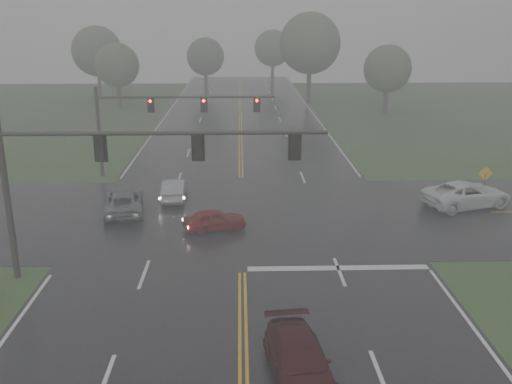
{
  "coord_description": "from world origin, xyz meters",
  "views": [
    {
      "loc": [
        -0.05,
        -9.92,
        11.39
      ],
      "look_at": [
        0.69,
        16.0,
        3.3
      ],
      "focal_mm": 40.0,
      "sensor_mm": 36.0,
      "label": 1
    }
  ],
  "objects_px": {
    "car_grey": "(125,213)",
    "sedan_silver": "(175,199)",
    "signal_gantry_far": "(154,113)",
    "signal_gantry_near": "(105,164)",
    "sedan_red": "(215,230)",
    "pickup_white": "(465,206)",
    "sedan_maroon": "(299,379)"
  },
  "relations": [
    {
      "from": "car_grey",
      "to": "sedan_silver",
      "type": "bearing_deg",
      "value": -145.72
    },
    {
      "from": "car_grey",
      "to": "signal_gantry_far",
      "type": "distance_m",
      "value": 9.49
    },
    {
      "from": "signal_gantry_near",
      "to": "signal_gantry_far",
      "type": "bearing_deg",
      "value": 91.17
    },
    {
      "from": "sedan_red",
      "to": "pickup_white",
      "type": "height_order",
      "value": "pickup_white"
    },
    {
      "from": "sedan_maroon",
      "to": "sedan_red",
      "type": "xyz_separation_m",
      "value": [
        -3.3,
        13.6,
        0.0
      ]
    },
    {
      "from": "pickup_white",
      "to": "signal_gantry_far",
      "type": "xyz_separation_m",
      "value": [
        -20.11,
        7.66,
        4.63
      ]
    },
    {
      "from": "signal_gantry_near",
      "to": "pickup_white",
      "type": "bearing_deg",
      "value": 25.09
    },
    {
      "from": "sedan_maroon",
      "to": "sedan_silver",
      "type": "height_order",
      "value": "sedan_maroon"
    },
    {
      "from": "sedan_maroon",
      "to": "sedan_red",
      "type": "relative_size",
      "value": 1.33
    },
    {
      "from": "sedan_red",
      "to": "car_grey",
      "type": "distance_m",
      "value": 6.32
    },
    {
      "from": "sedan_maroon",
      "to": "sedan_silver",
      "type": "distance_m",
      "value": 20.19
    },
    {
      "from": "car_grey",
      "to": "sedan_red",
      "type": "bearing_deg",
      "value": 141.92
    },
    {
      "from": "car_grey",
      "to": "signal_gantry_near",
      "type": "height_order",
      "value": "signal_gantry_near"
    },
    {
      "from": "car_grey",
      "to": "signal_gantry_far",
      "type": "relative_size",
      "value": 0.38
    },
    {
      "from": "sedan_maroon",
      "to": "pickup_white",
      "type": "distance_m",
      "value": 21.06
    },
    {
      "from": "sedan_maroon",
      "to": "signal_gantry_near",
      "type": "xyz_separation_m",
      "value": [
        -7.65,
        7.97,
        5.27
      ]
    },
    {
      "from": "sedan_red",
      "to": "sedan_maroon",
      "type": "bearing_deg",
      "value": 175.31
    },
    {
      "from": "sedan_maroon",
      "to": "pickup_white",
      "type": "height_order",
      "value": "pickup_white"
    },
    {
      "from": "sedan_maroon",
      "to": "sedan_red",
      "type": "height_order",
      "value": "sedan_maroon"
    },
    {
      "from": "pickup_white",
      "to": "signal_gantry_near",
      "type": "height_order",
      "value": "signal_gantry_near"
    },
    {
      "from": "sedan_silver",
      "to": "signal_gantry_near",
      "type": "relative_size",
      "value": 0.29
    },
    {
      "from": "car_grey",
      "to": "signal_gantry_near",
      "type": "relative_size",
      "value": 0.34
    },
    {
      "from": "sedan_silver",
      "to": "car_grey",
      "type": "distance_m",
      "value": 3.77
    },
    {
      "from": "sedan_red",
      "to": "sedan_silver",
      "type": "xyz_separation_m",
      "value": [
        -2.81,
        5.64,
        0.0
      ]
    },
    {
      "from": "sedan_maroon",
      "to": "signal_gantry_near",
      "type": "relative_size",
      "value": 0.33
    },
    {
      "from": "sedan_silver",
      "to": "pickup_white",
      "type": "distance_m",
      "value": 18.33
    },
    {
      "from": "sedan_maroon",
      "to": "signal_gantry_far",
      "type": "xyz_separation_m",
      "value": [
        -8.0,
        24.89,
        4.63
      ]
    },
    {
      "from": "sedan_maroon",
      "to": "signal_gantry_near",
      "type": "bearing_deg",
      "value": 127.14
    },
    {
      "from": "car_grey",
      "to": "pickup_white",
      "type": "height_order",
      "value": "pickup_white"
    },
    {
      "from": "pickup_white",
      "to": "signal_gantry_far",
      "type": "relative_size",
      "value": 0.44
    },
    {
      "from": "pickup_white",
      "to": "sedan_maroon",
      "type": "bearing_deg",
      "value": 126.56
    },
    {
      "from": "signal_gantry_far",
      "to": "car_grey",
      "type": "bearing_deg",
      "value": -95.82
    }
  ]
}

